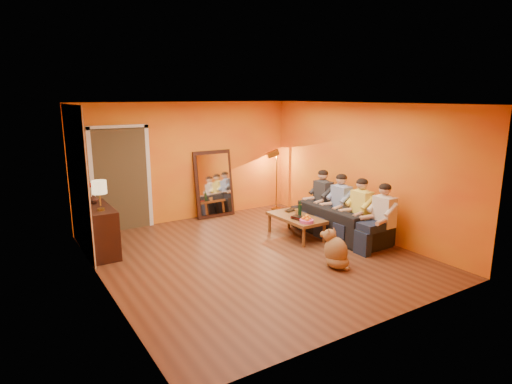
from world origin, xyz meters
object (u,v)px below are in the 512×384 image
person_far_right (323,199)px  tumbler (297,212)px  laptop (293,210)px  sideboard (99,230)px  person_mid_left (361,210)px  dog (336,248)px  vase (94,199)px  wine_bottle (300,209)px  sofa (339,221)px  coffee_table (296,226)px  table_lamp (100,196)px  mirror_frame (214,184)px  floor_lamp (277,181)px  person_far_left (384,217)px  person_mid_right (341,204)px

person_far_right → tumbler: bearing=-170.4°
person_far_right → laptop: bearing=172.1°
sideboard → person_mid_left: person_mid_left is taller
sideboard → dog: bearing=-40.9°
dog → person_mid_left: 1.49m
person_far_right → person_mid_left: bearing=-90.0°
vase → wine_bottle: bearing=-21.9°
person_mid_left → tumbler: (-0.77, 0.97, -0.14)m
dog → tumbler: bearing=93.6°
sofa → coffee_table: size_ratio=1.74×
table_lamp → laptop: size_ratio=1.55×
sideboard → wine_bottle: 3.72m
person_mid_left → vase: size_ratio=7.00×
coffee_table → laptop: 0.45m
mirror_frame → table_lamp: mirror_frame is taller
floor_lamp → person_far_right: bearing=-66.4°
mirror_frame → person_far_left: 3.93m
person_far_right → floor_lamp: bearing=91.0°
person_mid_right → table_lamp: bearing=165.7°
mirror_frame → vase: mirror_frame is taller
mirror_frame → person_mid_right: (1.58, -2.50, -0.15)m
sideboard → person_far_right: 4.46m
person_mid_right → sofa: bearing=-142.4°
mirror_frame → laptop: bearing=-64.9°
sofa → floor_lamp: bearing=-2.5°
sofa → laptop: (-0.58, 0.75, 0.12)m
floor_lamp → laptop: floor_lamp is taller
person_far_left → vase: bearing=147.7°
mirror_frame → wine_bottle: (0.74, -2.25, -0.18)m
person_far_right → tumbler: 0.80m
person_mid_right → person_far_right: size_ratio=1.00×
sideboard → person_mid_right: (4.37, -1.42, 0.18)m
sideboard → vase: vase is taller
person_far_left → person_mid_left: bearing=90.0°
person_far_left → tumbler: 1.71m
wine_bottle → person_far_right: bearing=19.6°
sideboard → sofa: bearing=-19.7°
sofa → laptop: bearing=38.0°
table_lamp → coffee_table: 3.68m
laptop → dog: bearing=-128.6°
sideboard → table_lamp: bearing=-90.0°
person_far_left → person_far_right: size_ratio=1.00×
person_far_left → wine_bottle: person_far_left is taller
sideboard → person_mid_left: bearing=-24.2°
sofa → person_mid_left: size_ratio=1.74×
mirror_frame → person_far_left: bearing=-66.3°
dog → person_far_left: 1.32m
coffee_table → vase: (-3.48, 1.37, 0.73)m
floor_lamp → dog: floor_lamp is taller
dog → wine_bottle: bearing=94.2°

